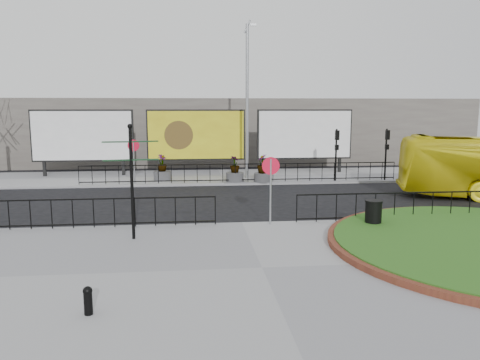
{
  "coord_description": "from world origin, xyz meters",
  "views": [
    {
      "loc": [
        -1.83,
        -16.82,
        4.34
      ],
      "look_at": [
        0.06,
        1.22,
        1.52
      ],
      "focal_mm": 35.0,
      "sensor_mm": 36.0,
      "label": 1
    }
  ],
  "objects": [
    {
      "name": "lamp_post",
      "position": [
        1.51,
        11.0,
        4.83
      ],
      "size": [
        0.74,
        0.18,
        9.23
      ],
      "color": "gray",
      "rests_on": "pavement_far"
    },
    {
      "name": "railing_near_left",
      "position": [
        -6.0,
        -0.3,
        0.67
      ],
      "size": [
        10.0,
        0.1,
        1.1
      ],
      "primitive_type": null,
      "color": "black",
      "rests_on": "pavement_near"
    },
    {
      "name": "railing_far",
      "position": [
        1.0,
        9.3,
        0.67
      ],
      "size": [
        18.0,
        0.1,
        1.1
      ],
      "primitive_type": null,
      "color": "black",
      "rests_on": "pavement_far"
    },
    {
      "name": "bollard",
      "position": [
        -3.99,
        -7.44,
        0.45
      ],
      "size": [
        0.2,
        0.2,
        0.6
      ],
      "color": "black",
      "rests_on": "pavement_near"
    },
    {
      "name": "pavement_far",
      "position": [
        0.0,
        12.0,
        0.06
      ],
      "size": [
        44.0,
        6.0,
        0.12
      ],
      "primitive_type": "cube",
      "color": "gray",
      "rests_on": "ground"
    },
    {
      "name": "billboard_mid",
      "position": [
        -1.5,
        12.97,
        2.6
      ],
      "size": [
        6.2,
        0.31,
        4.1
      ],
      "color": "black",
      "rests_on": "pavement_far"
    },
    {
      "name": "fingerpost_sign",
      "position": [
        -3.73,
        -1.82,
        2.36
      ],
      "size": [
        1.74,
        0.49,
        3.72
      ],
      "rotation": [
        0.0,
        0.0,
        0.07
      ],
      "color": "black",
      "rests_on": "pavement_near"
    },
    {
      "name": "signal_pole_a",
      "position": [
        6.5,
        9.34,
        2.1
      ],
      "size": [
        0.22,
        0.26,
        3.0
      ],
      "color": "black",
      "rests_on": "pavement_far"
    },
    {
      "name": "speed_sign_far",
      "position": [
        -5.0,
        9.4,
        1.92
      ],
      "size": [
        0.64,
        0.07,
        2.47
      ],
      "color": "gray",
      "rests_on": "pavement_far"
    },
    {
      "name": "pavement_near",
      "position": [
        0.0,
        -5.0,
        0.06
      ],
      "size": [
        30.0,
        10.0,
        0.12
      ],
      "primitive_type": "cube",
      "color": "gray",
      "rests_on": "ground"
    },
    {
      "name": "planter_c",
      "position": [
        2.2,
        9.4,
        0.74
      ],
      "size": [
        0.96,
        0.96,
        1.59
      ],
      "color": "#4C4C4F",
      "rests_on": "pavement_far"
    },
    {
      "name": "signal_pole_b",
      "position": [
        9.5,
        9.34,
        2.1
      ],
      "size": [
        0.22,
        0.26,
        3.0
      ],
      "color": "black",
      "rests_on": "pavement_far"
    },
    {
      "name": "planter_b",
      "position": [
        0.64,
        9.62,
        0.65
      ],
      "size": [
        1.01,
        1.01,
        1.5
      ],
      "color": "#4C4C4F",
      "rests_on": "pavement_far"
    },
    {
      "name": "billboard_right",
      "position": [
        5.5,
        12.97,
        2.6
      ],
      "size": [
        6.2,
        0.31,
        4.1
      ],
      "color": "black",
      "rests_on": "pavement_far"
    },
    {
      "name": "railing_near_right",
      "position": [
        6.5,
        -0.3,
        0.67
      ],
      "size": [
        9.0,
        0.1,
        1.1
      ],
      "primitive_type": null,
      "color": "black",
      "rests_on": "pavement_near"
    },
    {
      "name": "planter_a",
      "position": [
        -3.55,
        10.67,
        0.66
      ],
      "size": [
        1.0,
        1.0,
        1.51
      ],
      "color": "#4C4C4F",
      "rests_on": "pavement_far"
    },
    {
      "name": "speed_sign_near",
      "position": [
        1.0,
        -0.4,
        1.92
      ],
      "size": [
        0.64,
        0.07,
        2.47
      ],
      "color": "gray",
      "rests_on": "pavement_near"
    },
    {
      "name": "billboard_left",
      "position": [
        -8.5,
        12.97,
        2.6
      ],
      "size": [
        6.2,
        0.31,
        4.1
      ],
      "color": "black",
      "rests_on": "pavement_far"
    },
    {
      "name": "building_backdrop",
      "position": [
        0.0,
        22.0,
        2.5
      ],
      "size": [
        40.0,
        10.0,
        5.0
      ],
      "primitive_type": "cube",
      "color": "slate",
      "rests_on": "ground"
    },
    {
      "name": "ground",
      "position": [
        0.0,
        0.0,
        0.0
      ],
      "size": [
        90.0,
        90.0,
        0.0
      ],
      "primitive_type": "plane",
      "color": "black",
      "rests_on": "ground"
    },
    {
      "name": "litter_bin",
      "position": [
        4.5,
        -1.37,
        0.63
      ],
      "size": [
        0.61,
        0.61,
        1.01
      ],
      "color": "black",
      "rests_on": "pavement_near"
    }
  ]
}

